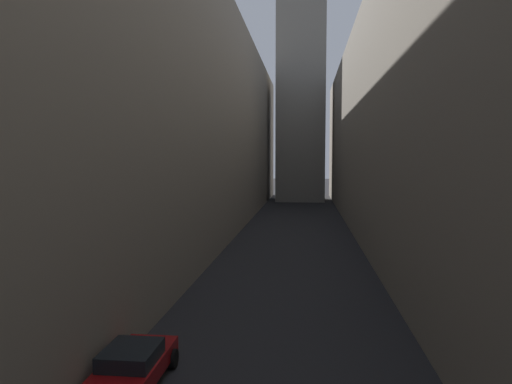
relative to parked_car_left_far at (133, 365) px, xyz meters
name	(u,v)px	position (x,y,z in m)	size (l,w,h in m)	color
ground_plane	(293,250)	(4.40, 23.31, -0.73)	(264.00, 264.00, 0.00)	#232326
building_block_left	(148,118)	(-8.09, 25.31, 10.04)	(13.98, 108.00, 21.53)	gray
building_block_right	(448,123)	(16.67, 25.31, 9.41)	(13.55, 108.00, 20.28)	gray
parked_car_left_far	(133,365)	(0.00, 0.00, 0.00)	(1.98, 4.25, 1.37)	maroon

